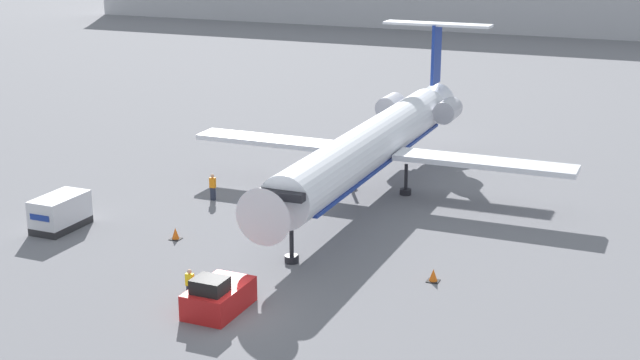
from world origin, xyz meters
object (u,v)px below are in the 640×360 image
object	(u,v)px
worker_near_tug	(190,284)
worker_by_wing	(213,186)
traffic_cone_left	(175,234)
airplane_main	(374,143)
traffic_cone_right	(433,275)
pushback_tug	(219,296)
luggage_cart	(60,212)

from	to	relation	value
worker_near_tug	worker_by_wing	xyz separation A→B (m)	(-7.22, 14.74, 0.12)
worker_by_wing	traffic_cone_left	xyz separation A→B (m)	(1.80, -7.54, -0.63)
airplane_main	traffic_cone_left	size ratio (longest dim) A/B	46.03
airplane_main	traffic_cone_right	size ratio (longest dim) A/B	47.53
worker_near_tug	traffic_cone_left	bearing A→B (deg)	126.97
pushback_tug	traffic_cone_left	bearing A→B (deg)	133.59
luggage_cart	traffic_cone_right	world-z (taller)	luggage_cart
traffic_cone_left	worker_by_wing	bearing A→B (deg)	103.45
worker_by_wing	airplane_main	bearing A→B (deg)	29.04
worker_by_wing	pushback_tug	bearing A→B (deg)	-59.06
luggage_cart	traffic_cone_right	bearing A→B (deg)	2.72
traffic_cone_left	luggage_cart	bearing A→B (deg)	-171.02
pushback_tug	luggage_cart	distance (m)	16.16
luggage_cart	worker_by_wing	xyz separation A→B (m)	(5.64, 8.72, -0.08)
pushback_tug	luggage_cart	world-z (taller)	luggage_cart
pushback_tug	traffic_cone_right	bearing A→B (deg)	41.93
traffic_cone_left	worker_near_tug	bearing A→B (deg)	-53.03
pushback_tug	worker_near_tug	bearing A→B (deg)	165.11
airplane_main	worker_near_tug	distance (m)	20.37
luggage_cart	traffic_cone_right	xyz separation A→B (m)	(23.29, 1.11, -0.72)
airplane_main	traffic_cone_left	distance (m)	15.37
worker_by_wing	traffic_cone_left	world-z (taller)	worker_by_wing
airplane_main	pushback_tug	distance (m)	20.77
pushback_tug	traffic_cone_right	xyz separation A→B (m)	(8.50, 7.64, -0.42)
traffic_cone_right	worker_near_tug	bearing A→B (deg)	-145.64
airplane_main	worker_near_tug	xyz separation A→B (m)	(-2.32, -20.04, -2.87)
traffic_cone_right	worker_by_wing	bearing A→B (deg)	156.66
worker_near_tug	traffic_cone_right	world-z (taller)	worker_near_tug
worker_by_wing	traffic_cone_left	size ratio (longest dim) A/B	2.56
pushback_tug	traffic_cone_right	world-z (taller)	pushback_tug
traffic_cone_right	luggage_cart	bearing A→B (deg)	-177.28
airplane_main	worker_by_wing	bearing A→B (deg)	-150.96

